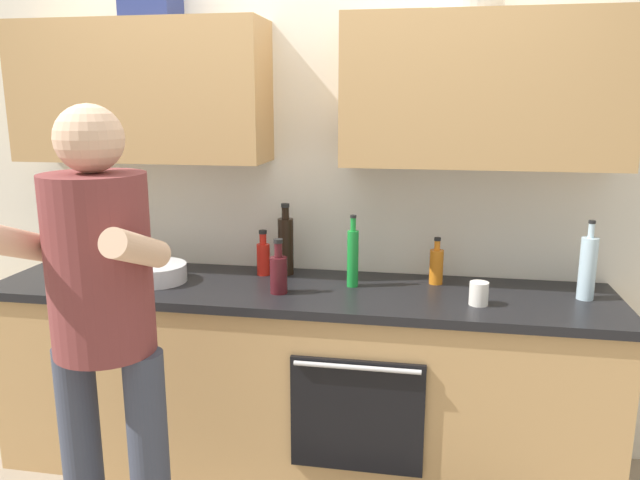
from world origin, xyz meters
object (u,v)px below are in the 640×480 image
bottle_water (588,267)px  cup_coffee (479,293)px  bottle_wine (279,273)px  person_standing (103,317)px  bottle_soy (286,245)px  bottle_juice (436,265)px  bottle_soda (353,257)px  grocery_bag_rice (77,256)px  bottle_hotsauce (263,257)px  mixing_bowl (156,273)px

bottle_water → cup_coffee: size_ratio=3.51×
bottle_wine → cup_coffee: size_ratio=2.50×
person_standing → bottle_water: person_standing is taller
bottle_soy → cup_coffee: bearing=-19.1°
bottle_juice → bottle_wine: 0.74m
bottle_juice → bottle_wine: (-0.69, -0.27, 0.01)m
person_standing → bottle_soy: bearing=69.8°
bottle_soda → person_standing: bearing=-129.1°
bottle_juice → grocery_bag_rice: (-1.75, -0.13, -0.00)m
cup_coffee → grocery_bag_rice: grocery_bag_rice is taller
bottle_hotsauce → mixing_bowl: bottle_hotsauce is taller
bottle_wine → grocery_bag_rice: bottle_wine is taller
person_standing → cup_coffee: person_standing is taller
bottle_soda → grocery_bag_rice: size_ratio=1.52×
bottle_soy → bottle_soda: size_ratio=1.06×
bottle_juice → person_standing: bearing=-137.7°
bottle_hotsauce → bottle_water: (1.47, -0.12, 0.05)m
bottle_wine → cup_coffee: bottle_wine is taller
cup_coffee → mixing_bowl: 1.48m
person_standing → grocery_bag_rice: 1.09m
person_standing → bottle_hotsauce: person_standing is taller
person_standing → bottle_juice: (1.11, 1.01, -0.04)m
bottle_wine → grocery_bag_rice: bearing=172.5°
bottle_soy → cup_coffee: 0.96m
bottle_juice → bottle_soda: size_ratio=0.66×
person_standing → bottle_hotsauce: 1.05m
mixing_bowl → grocery_bag_rice: size_ratio=1.31×
person_standing → bottle_water: (1.74, 0.89, 0.02)m
grocery_bag_rice → bottle_soda: bearing=0.8°
bottle_soda → grocery_bag_rice: 1.37m
bottle_wine → grocery_bag_rice: (-1.06, 0.14, -0.01)m
bottle_soda → grocery_bag_rice: bottle_soda is taller
grocery_bag_rice → mixing_bowl: bearing=-9.2°
bottle_soy → person_standing: bearing=-110.2°
cup_coffee → grocery_bag_rice: 1.93m
bottle_soy → cup_coffee: (0.90, -0.31, -0.10)m
bottle_water → bottle_wine: size_ratio=1.40×
bottle_soy → grocery_bag_rice: bottle_soy is taller
bottle_water → cup_coffee: 0.49m
person_standing → grocery_bag_rice: (-0.64, 0.88, -0.04)m
mixing_bowl → person_standing: bearing=-76.8°
bottle_juice → bottle_hotsauce: bearing=179.8°
bottle_hotsauce → bottle_wine: size_ratio=0.91×
person_standing → bottle_wine: (0.42, 0.74, -0.03)m
mixing_bowl → bottle_juice: bearing=8.8°
person_standing → bottle_wine: size_ratio=7.03×
bottle_soy → bottle_wine: bottle_soy is taller
bottle_soda → bottle_juice: bearing=16.4°
bottle_water → grocery_bag_rice: bearing=-179.7°
cup_coffee → grocery_bag_rice: bearing=175.6°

